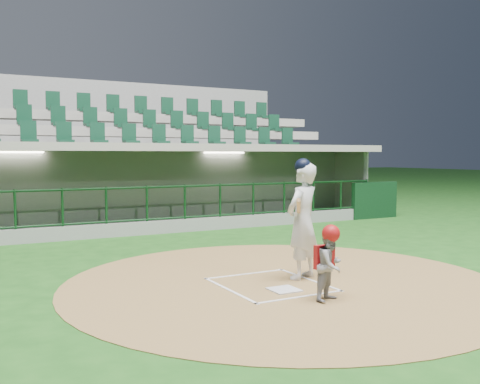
{
  "coord_description": "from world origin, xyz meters",
  "views": [
    {
      "loc": [
        -4.42,
        -7.54,
        2.1
      ],
      "look_at": [
        0.99,
        2.6,
        1.3
      ],
      "focal_mm": 40.0,
      "sensor_mm": 36.0,
      "label": 1
    }
  ],
  "objects": [
    {
      "name": "ground",
      "position": [
        0.0,
        0.0,
        0.0
      ],
      "size": [
        120.0,
        120.0,
        0.0
      ],
      "primitive_type": "plane",
      "color": "#174814",
      "rests_on": "ground"
    },
    {
      "name": "dirt_circle",
      "position": [
        0.3,
        -0.2,
        0.01
      ],
      "size": [
        7.2,
        7.2,
        0.01
      ],
      "primitive_type": "cylinder",
      "color": "brown",
      "rests_on": "ground"
    },
    {
      "name": "home_plate",
      "position": [
        0.0,
        -0.7,
        0.02
      ],
      "size": [
        0.43,
        0.43,
        0.02
      ],
      "primitive_type": "cube",
      "color": "silver",
      "rests_on": "dirt_circle"
    },
    {
      "name": "batter_box_chalk",
      "position": [
        0.0,
        -0.3,
        0.02
      ],
      "size": [
        1.55,
        1.8,
        0.01
      ],
      "color": "white",
      "rests_on": "ground"
    },
    {
      "name": "dugout_structure",
      "position": [
        0.07,
        7.81,
        0.96
      ],
      "size": [
        16.4,
        3.7,
        3.0
      ],
      "color": "gray",
      "rests_on": "ground"
    },
    {
      "name": "seating_deck",
      "position": [
        0.0,
        10.91,
        1.42
      ],
      "size": [
        17.0,
        6.72,
        5.15
      ],
      "color": "slate",
      "rests_on": "ground"
    },
    {
      "name": "batter",
      "position": [
        0.7,
        -0.17,
        1.02
      ],
      "size": [
        0.96,
        1.0,
        2.03
      ],
      "color": "silver",
      "rests_on": "dirt_circle"
    },
    {
      "name": "catcher",
      "position": [
        0.28,
        -1.48,
        0.56
      ],
      "size": [
        0.61,
        0.55,
        1.1
      ],
      "color": "gray",
      "rests_on": "dirt_circle"
    }
  ]
}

